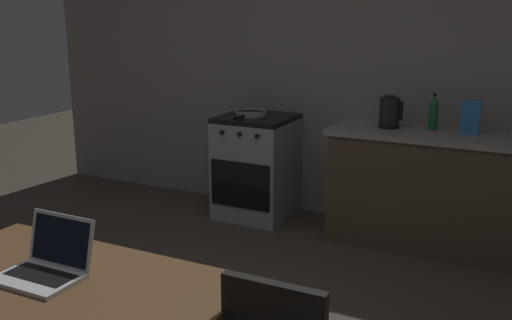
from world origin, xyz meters
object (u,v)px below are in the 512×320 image
dining_table (60,301)px  cereal_box (471,117)px  stove_oven (256,166)px  laptop (46,266)px  bottle_b (433,113)px  frying_pan (250,113)px  electric_kettle (389,112)px

dining_table → cereal_box: cereal_box is taller
stove_oven → dining_table: size_ratio=0.66×
laptop → cereal_box: bearing=76.5°
laptop → bottle_b: 3.10m
stove_oven → bottle_b: bottle_b is taller
stove_oven → cereal_box: cereal_box is taller
dining_table → stove_oven: bearing=101.9°
stove_oven → frying_pan: size_ratio=2.00×
frying_pan → laptop: bearing=-78.8°
stove_oven → frying_pan: 0.47m
stove_oven → cereal_box: 1.81m
dining_table → laptop: laptop is taller
stove_oven → bottle_b: bearing=3.3°
stove_oven → bottle_b: size_ratio=3.27×
frying_pan → bottle_b: (1.49, 0.11, 0.10)m
dining_table → bottle_b: size_ratio=4.93×
laptop → electric_kettle: bearing=86.9°
laptop → bottle_b: (0.93, 2.95, 0.22)m
stove_oven → laptop: (0.52, -2.87, 0.35)m
bottle_b → cereal_box: bearing=-12.4°
stove_oven → dining_table: stove_oven is taller
cereal_box → frying_pan: bearing=-178.4°
electric_kettle → bottle_b: 0.32m
dining_table → electric_kettle: size_ratio=5.42×
stove_oven → dining_table: bearing=-78.1°
frying_pan → bottle_b: bearing=4.1°
frying_pan → cereal_box: bearing=1.6°
laptop → frying_pan: laptop is taller
stove_oven → dining_table: (0.61, -2.90, 0.23)m
laptop → frying_pan: 2.90m
frying_pan → electric_kettle: bearing=1.3°
dining_table → bottle_b: (0.83, 2.98, 0.34)m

